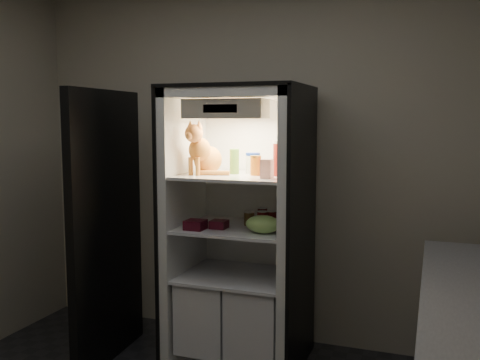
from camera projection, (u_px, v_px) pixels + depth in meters
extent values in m
plane|color=#A8A28C|center=(260.00, 160.00, 3.98)|extent=(3.60, 0.00, 3.60)
cube|color=white|center=(254.00, 220.00, 3.91)|extent=(0.85, 0.06, 1.85)
cube|color=white|center=(186.00, 224.00, 3.74)|extent=(0.06, 0.70, 1.85)
cube|color=white|center=(296.00, 232.00, 3.47)|extent=(0.06, 0.70, 1.85)
cube|color=white|center=(239.00, 94.00, 3.51)|extent=(0.85, 0.70, 0.06)
cube|color=white|center=(239.00, 354.00, 3.71)|extent=(0.85, 0.70, 0.06)
cube|color=black|center=(181.00, 224.00, 3.76)|extent=(0.02, 0.72, 1.87)
cube|color=black|center=(302.00, 233.00, 3.46)|extent=(0.02, 0.72, 1.87)
cube|color=black|center=(239.00, 88.00, 3.50)|extent=(0.90, 0.72, 0.02)
cube|color=white|center=(237.00, 176.00, 3.54)|extent=(0.73, 0.62, 0.02)
cube|color=white|center=(237.00, 228.00, 3.58)|extent=(0.73, 0.62, 0.02)
cube|color=white|center=(214.00, 308.00, 3.71)|extent=(0.34, 0.58, 0.48)
cube|color=white|center=(262.00, 315.00, 3.59)|extent=(0.34, 0.58, 0.48)
cube|color=white|center=(237.00, 276.00, 3.62)|extent=(0.73, 0.62, 0.02)
cube|color=beige|center=(225.00, 109.00, 3.29)|extent=(0.52, 0.18, 0.12)
cube|color=black|center=(220.00, 108.00, 3.21)|extent=(0.22, 0.01, 0.05)
cube|color=black|center=(107.00, 227.00, 3.62)|extent=(0.12, 0.87, 1.85)
cube|color=white|center=(103.00, 283.00, 3.61)|extent=(0.10, 0.64, 0.12)
cube|color=white|center=(101.00, 211.00, 3.56)|extent=(0.10, 0.64, 0.12)
ellipsoid|color=#C37219|center=(208.00, 160.00, 3.61)|extent=(0.23, 0.26, 0.19)
ellipsoid|color=#C37219|center=(200.00, 150.00, 3.53)|extent=(0.18, 0.17, 0.16)
sphere|color=orange|center=(194.00, 133.00, 3.47)|extent=(0.14, 0.14, 0.12)
sphere|color=orange|center=(189.00, 136.00, 3.43)|extent=(0.06, 0.06, 0.05)
cone|color=orange|center=(190.00, 124.00, 3.49)|extent=(0.06, 0.06, 0.05)
cone|color=orange|center=(199.00, 124.00, 3.45)|extent=(0.06, 0.06, 0.05)
cylinder|color=#C37219|center=(191.00, 166.00, 3.51)|extent=(0.03, 0.03, 0.12)
cylinder|color=#C37219|center=(198.00, 167.00, 3.47)|extent=(0.03, 0.03, 0.12)
cylinder|color=#C37219|center=(213.00, 173.00, 3.50)|extent=(0.22, 0.07, 0.03)
cylinder|color=#227E29|center=(234.00, 162.00, 3.58)|extent=(0.06, 0.06, 0.15)
cylinder|color=#227E29|center=(234.00, 150.00, 3.57)|extent=(0.06, 0.06, 0.01)
cylinder|color=white|center=(253.00, 164.00, 3.64)|extent=(0.10, 0.10, 0.12)
cylinder|color=#16349F|center=(253.00, 154.00, 3.63)|extent=(0.10, 0.10, 0.02)
cylinder|color=#9C0F0E|center=(256.00, 166.00, 3.50)|extent=(0.07, 0.07, 0.12)
cylinder|color=gold|center=(256.00, 157.00, 3.49)|extent=(0.07, 0.07, 0.01)
cylinder|color=maroon|center=(283.00, 160.00, 3.45)|extent=(0.13, 0.13, 0.21)
cylinder|color=white|center=(283.00, 142.00, 3.44)|extent=(0.14, 0.14, 0.02)
cube|color=silver|center=(267.00, 169.00, 3.31)|extent=(0.07, 0.07, 0.12)
cylinder|color=black|center=(262.00, 217.00, 3.60)|extent=(0.06, 0.06, 0.12)
cylinder|color=#B2B2B2|center=(263.00, 208.00, 3.59)|extent=(0.07, 0.07, 0.00)
cylinder|color=black|center=(271.00, 220.00, 3.48)|extent=(0.07, 0.07, 0.12)
cylinder|color=#B2B2B2|center=(271.00, 211.00, 3.47)|extent=(0.07, 0.07, 0.00)
cylinder|color=black|center=(262.00, 221.00, 3.45)|extent=(0.07, 0.07, 0.12)
cylinder|color=#B2B2B2|center=(262.00, 211.00, 3.44)|extent=(0.07, 0.07, 0.00)
cylinder|color=brown|center=(249.00, 219.00, 3.62)|extent=(0.07, 0.07, 0.09)
cylinder|color=#B2B2B2|center=(249.00, 212.00, 3.61)|extent=(0.07, 0.07, 0.01)
ellipsoid|color=#89CA5E|center=(263.00, 224.00, 3.37)|extent=(0.23, 0.16, 0.11)
cube|color=#500D18|center=(195.00, 225.00, 3.48)|extent=(0.12, 0.12, 0.06)
cube|color=#500D18|center=(219.00, 224.00, 3.52)|extent=(0.11, 0.11, 0.05)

